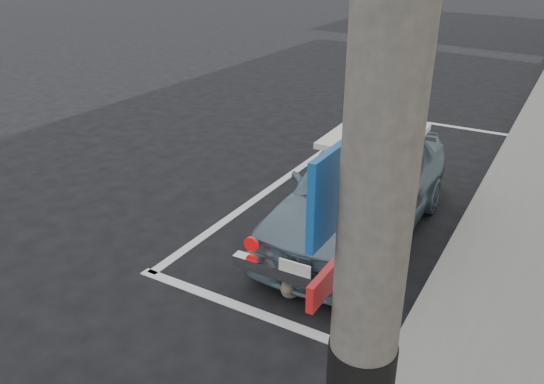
{
  "coord_description": "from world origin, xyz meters",
  "views": [
    {
      "loc": [
        2.71,
        -4.06,
        3.26
      ],
      "look_at": [
        -0.01,
        0.62,
        0.75
      ],
      "focal_mm": 35.0,
      "sensor_mm": 36.0,
      "label": 1
    }
  ],
  "objects": [
    {
      "name": "ground",
      "position": [
        0.0,
        0.0,
        0.0
      ],
      "size": [
        80.0,
        80.0,
        0.0
      ],
      "primitive_type": "plane",
      "color": "black",
      "rests_on": "ground"
    },
    {
      "name": "pline_rear",
      "position": [
        0.5,
        -0.5,
        0.0
      ],
      "size": [
        3.0,
        0.12,
        0.01
      ],
      "primitive_type": "cube",
      "color": "silver",
      "rests_on": "ground"
    },
    {
      "name": "pline_front",
      "position": [
        0.5,
        6.5,
        0.0
      ],
      "size": [
        3.0,
        0.12,
        0.01
      ],
      "primitive_type": "cube",
      "color": "silver",
      "rests_on": "ground"
    },
    {
      "name": "pline_side",
      "position": [
        -0.9,
        3.0,
        0.0
      ],
      "size": [
        0.12,
        7.0,
        0.01
      ],
      "primitive_type": "cube",
      "color": "silver",
      "rests_on": "ground"
    },
    {
      "name": "retro_coupe",
      "position": [
        0.72,
        1.52,
        0.62
      ],
      "size": [
        1.55,
        3.67,
        1.23
      ],
      "rotation": [
        0.0,
        0.0,
        0.03
      ],
      "color": "slate",
      "rests_on": "ground"
    },
    {
      "name": "cat",
      "position": [
        0.62,
        -0.07,
        0.13
      ],
      "size": [
        0.28,
        0.52,
        0.28
      ],
      "rotation": [
        0.0,
        0.0,
        0.15
      ],
      "color": "#62574A",
      "rests_on": "ground"
    }
  ]
}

